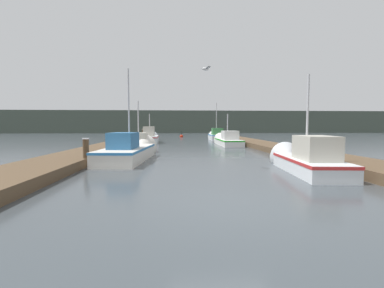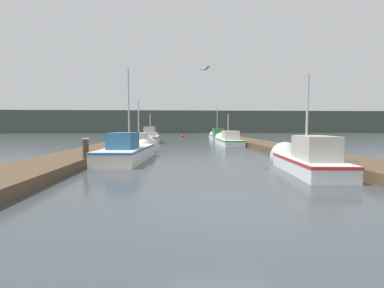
{
  "view_description": "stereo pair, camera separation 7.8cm",
  "coord_description": "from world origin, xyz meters",
  "px_view_note": "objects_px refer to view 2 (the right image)",
  "views": [
    {
      "loc": [
        -1.08,
        -5.34,
        1.72
      ],
      "look_at": [
        -0.18,
        8.86,
        0.7
      ],
      "focal_mm": 24.0,
      "sensor_mm": 36.0,
      "label": 1
    },
    {
      "loc": [
        -1.0,
        -5.35,
        1.72
      ],
      "look_at": [
        -0.18,
        8.86,
        0.7
      ],
      "focal_mm": 24.0,
      "sensor_mm": 36.0,
      "label": 2
    }
  ],
  "objects_px": {
    "mooring_piling_2": "(145,136)",
    "seagull_lead": "(205,69)",
    "fishing_boat_4": "(151,138)",
    "fishing_boat_1": "(132,150)",
    "mooring_piling_3": "(322,152)",
    "fishing_boat_5": "(217,136)",
    "mooring_piling_1": "(144,135)",
    "fishing_boat_0": "(304,159)",
    "fishing_boat_2": "(139,145)",
    "fishing_boat_3": "(227,140)",
    "channel_buoy": "(182,136)",
    "mooring_piling_0": "(86,152)"
  },
  "relations": [
    {
      "from": "fishing_boat_2",
      "to": "fishing_boat_5",
      "type": "bearing_deg",
      "value": 55.98
    },
    {
      "from": "fishing_boat_0",
      "to": "mooring_piling_1",
      "type": "distance_m",
      "value": 22.21
    },
    {
      "from": "fishing_boat_2",
      "to": "channel_buoy",
      "type": "relative_size",
      "value": 5.38
    },
    {
      "from": "mooring_piling_3",
      "to": "fishing_boat_1",
      "type": "bearing_deg",
      "value": 155.18
    },
    {
      "from": "mooring_piling_2",
      "to": "fishing_boat_4",
      "type": "bearing_deg",
      "value": -76.59
    },
    {
      "from": "fishing_boat_1",
      "to": "fishing_boat_3",
      "type": "relative_size",
      "value": 1.07
    },
    {
      "from": "fishing_boat_0",
      "to": "fishing_boat_3",
      "type": "height_order",
      "value": "fishing_boat_0"
    },
    {
      "from": "fishing_boat_3",
      "to": "mooring_piling_3",
      "type": "relative_size",
      "value": 4.68
    },
    {
      "from": "fishing_boat_1",
      "to": "mooring_piling_0",
      "type": "distance_m",
      "value": 3.05
    },
    {
      "from": "fishing_boat_1",
      "to": "fishing_boat_5",
      "type": "bearing_deg",
      "value": 72.18
    },
    {
      "from": "mooring_piling_1",
      "to": "fishing_boat_3",
      "type": "bearing_deg",
      "value": -39.73
    },
    {
      "from": "mooring_piling_2",
      "to": "fishing_boat_3",
      "type": "bearing_deg",
      "value": -46.76
    },
    {
      "from": "fishing_boat_2",
      "to": "fishing_boat_1",
      "type": "bearing_deg",
      "value": -90.84
    },
    {
      "from": "fishing_boat_4",
      "to": "fishing_boat_5",
      "type": "distance_m",
      "value": 8.64
    },
    {
      "from": "mooring_piling_1",
      "to": "mooring_piling_3",
      "type": "bearing_deg",
      "value": -64.41
    },
    {
      "from": "fishing_boat_4",
      "to": "channel_buoy",
      "type": "distance_m",
      "value": 11.92
    },
    {
      "from": "fishing_boat_5",
      "to": "mooring_piling_2",
      "type": "xyz_separation_m",
      "value": [
        -8.82,
        1.04,
        -0.01
      ]
    },
    {
      "from": "mooring_piling_0",
      "to": "channel_buoy",
      "type": "relative_size",
      "value": 1.2
    },
    {
      "from": "mooring_piling_2",
      "to": "seagull_lead",
      "type": "xyz_separation_m",
      "value": [
        5.09,
        -21.89,
        3.44
      ]
    },
    {
      "from": "mooring_piling_2",
      "to": "fishing_boat_5",
      "type": "bearing_deg",
      "value": -6.75
    },
    {
      "from": "fishing_boat_4",
      "to": "mooring_piling_1",
      "type": "height_order",
      "value": "fishing_boat_4"
    },
    {
      "from": "fishing_boat_4",
      "to": "seagull_lead",
      "type": "xyz_separation_m",
      "value": [
        3.86,
        -16.72,
        3.44
      ]
    },
    {
      "from": "mooring_piling_1",
      "to": "fishing_boat_1",
      "type": "bearing_deg",
      "value": -84.89
    },
    {
      "from": "fishing_boat_3",
      "to": "mooring_piling_0",
      "type": "distance_m",
      "value": 14.61
    },
    {
      "from": "fishing_boat_2",
      "to": "mooring_piling_1",
      "type": "height_order",
      "value": "fishing_boat_2"
    },
    {
      "from": "mooring_piling_0",
      "to": "fishing_boat_2",
      "type": "bearing_deg",
      "value": 80.33
    },
    {
      "from": "fishing_boat_0",
      "to": "mooring_piling_0",
      "type": "height_order",
      "value": "fishing_boat_0"
    },
    {
      "from": "mooring_piling_0",
      "to": "channel_buoy",
      "type": "distance_m",
      "value": 27.64
    },
    {
      "from": "fishing_boat_1",
      "to": "channel_buoy",
      "type": "distance_m",
      "value": 24.78
    },
    {
      "from": "mooring_piling_3",
      "to": "seagull_lead",
      "type": "distance_m",
      "value": 5.69
    },
    {
      "from": "mooring_piling_2",
      "to": "mooring_piling_3",
      "type": "height_order",
      "value": "mooring_piling_3"
    },
    {
      "from": "fishing_boat_3",
      "to": "mooring_piling_3",
      "type": "distance_m",
      "value": 13.12
    },
    {
      "from": "fishing_boat_1",
      "to": "fishing_boat_3",
      "type": "xyz_separation_m",
      "value": [
        6.91,
        9.3,
        -0.03
      ]
    },
    {
      "from": "fishing_boat_2",
      "to": "mooring_piling_3",
      "type": "xyz_separation_m",
      "value": [
        8.38,
        -8.09,
        0.29
      ]
    },
    {
      "from": "channel_buoy",
      "to": "seagull_lead",
      "type": "bearing_deg",
      "value": -89.31
    },
    {
      "from": "channel_buoy",
      "to": "fishing_boat_1",
      "type": "bearing_deg",
      "value": -97.25
    },
    {
      "from": "fishing_boat_0",
      "to": "fishing_boat_5",
      "type": "bearing_deg",
      "value": 95.45
    },
    {
      "from": "fishing_boat_2",
      "to": "mooring_piling_1",
      "type": "distance_m",
      "value": 11.98
    },
    {
      "from": "fishing_boat_5",
      "to": "mooring_piling_1",
      "type": "height_order",
      "value": "fishing_boat_5"
    },
    {
      "from": "fishing_boat_4",
      "to": "fishing_boat_5",
      "type": "bearing_deg",
      "value": 26.29
    },
    {
      "from": "mooring_piling_1",
      "to": "fishing_boat_2",
      "type": "bearing_deg",
      "value": -84.25
    },
    {
      "from": "fishing_boat_4",
      "to": "channel_buoy",
      "type": "bearing_deg",
      "value": 70.53
    },
    {
      "from": "seagull_lead",
      "to": "mooring_piling_3",
      "type": "bearing_deg",
      "value": 59.34
    },
    {
      "from": "fishing_boat_5",
      "to": "mooring_piling_1",
      "type": "relative_size",
      "value": 3.65
    },
    {
      "from": "mooring_piling_0",
      "to": "seagull_lead",
      "type": "bearing_deg",
      "value": -9.74
    },
    {
      "from": "fishing_boat_0",
      "to": "mooring_piling_3",
      "type": "bearing_deg",
      "value": 30.94
    },
    {
      "from": "fishing_boat_3",
      "to": "mooring_piling_2",
      "type": "distance_m",
      "value": 12.45
    },
    {
      "from": "fishing_boat_2",
      "to": "mooring_piling_1",
      "type": "relative_size",
      "value": 4.04
    },
    {
      "from": "fishing_boat_1",
      "to": "mooring_piling_3",
      "type": "height_order",
      "value": "fishing_boat_1"
    },
    {
      "from": "seagull_lead",
      "to": "channel_buoy",
      "type": "bearing_deg",
      "value": 152.94
    }
  ]
}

